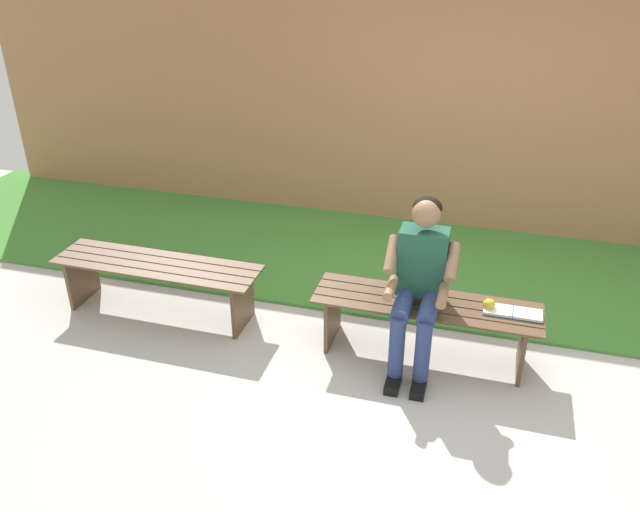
# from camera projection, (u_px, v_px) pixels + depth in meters

# --- Properties ---
(ground_plane) EXTENTS (10.00, 7.00, 0.04)m
(ground_plane) POSITION_uv_depth(u_px,v_px,m) (239.00, 417.00, 4.34)
(ground_plane) COLOR beige
(grass_strip) EXTENTS (9.00, 2.10, 0.03)m
(grass_strip) POSITION_uv_depth(u_px,v_px,m) (331.00, 251.00, 6.37)
(grass_strip) COLOR #478C38
(grass_strip) RESTS_ON ground
(brick_wall) EXTENTS (9.50, 0.24, 2.31)m
(brick_wall) POSITION_uv_depth(u_px,v_px,m) (414.00, 114.00, 6.56)
(brick_wall) COLOR #B27A51
(brick_wall) RESTS_ON ground
(bench_near) EXTENTS (1.66, 0.46, 0.46)m
(bench_near) POSITION_uv_depth(u_px,v_px,m) (425.00, 315.00, 4.75)
(bench_near) COLOR brown
(bench_near) RESTS_ON ground
(bench_far) EXTENTS (1.72, 0.46, 0.46)m
(bench_far) POSITION_uv_depth(u_px,v_px,m) (158.00, 275.00, 5.27)
(bench_far) COLOR brown
(bench_far) RESTS_ON ground
(person_seated) EXTENTS (0.50, 0.69, 1.27)m
(person_seated) POSITION_uv_depth(u_px,v_px,m) (419.00, 280.00, 4.51)
(person_seated) COLOR #1E513D
(person_seated) RESTS_ON ground
(apple) EXTENTS (0.09, 0.09, 0.09)m
(apple) POSITION_uv_depth(u_px,v_px,m) (489.00, 305.00, 4.59)
(apple) COLOR gold
(apple) RESTS_ON bench_near
(book_open) EXTENTS (0.41, 0.16, 0.02)m
(book_open) POSITION_uv_depth(u_px,v_px,m) (513.00, 313.00, 4.56)
(book_open) COLOR white
(book_open) RESTS_ON bench_near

